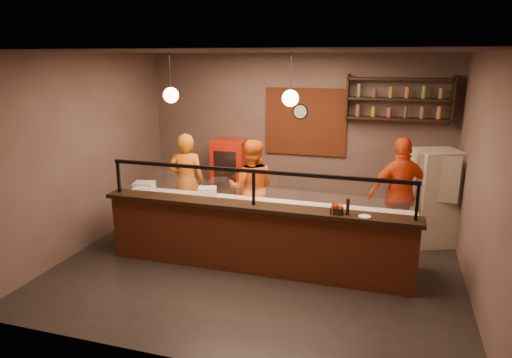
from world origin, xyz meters
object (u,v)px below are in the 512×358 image
(wall_clock, at_px, (300,112))
(red_cooler, at_px, (230,177))
(pizza_dough, at_px, (278,204))
(cook_mid, at_px, (252,188))
(fridge, at_px, (434,198))
(condiment_caddy, at_px, (337,211))
(cook_left, at_px, (187,182))
(cook_right, at_px, (401,194))
(pepper_mill, at_px, (348,207))

(wall_clock, height_order, red_cooler, wall_clock)
(pizza_dough, bearing_deg, cook_mid, 130.24)
(fridge, xyz_separation_m, condiment_caddy, (-1.40, -2.01, 0.29))
(cook_left, relative_size, cook_right, 0.96)
(wall_clock, xyz_separation_m, pepper_mill, (1.24, -2.79, -0.93))
(condiment_caddy, height_order, pepper_mill, pepper_mill)
(fridge, distance_m, pepper_mill, 2.37)
(cook_right, bearing_deg, cook_left, -19.64)
(pizza_dough, distance_m, condiment_caddy, 1.21)
(fridge, bearing_deg, condiment_caddy, -147.13)
(cook_right, xyz_separation_m, fridge, (0.55, 0.37, -0.12))
(cook_mid, height_order, cook_right, cook_right)
(cook_right, bearing_deg, pizza_dough, 5.25)
(wall_clock, height_order, cook_mid, wall_clock)
(wall_clock, relative_size, condiment_caddy, 1.83)
(cook_mid, distance_m, red_cooler, 1.29)
(cook_right, relative_size, pepper_mill, 8.49)
(cook_right, xyz_separation_m, red_cooler, (-3.31, 0.87, -0.18))
(cook_left, xyz_separation_m, red_cooler, (0.46, 1.07, -0.14))
(cook_left, relative_size, cook_mid, 1.03)
(cook_right, height_order, fridge, cook_right)
(red_cooler, height_order, condiment_caddy, red_cooler)
(cook_right, distance_m, pizza_dough, 2.08)
(pepper_mill, bearing_deg, pizza_dough, 150.63)
(cook_mid, bearing_deg, condiment_caddy, 126.97)
(wall_clock, height_order, pizza_dough, wall_clock)
(condiment_caddy, distance_m, pepper_mill, 0.16)
(fridge, bearing_deg, cook_right, -168.30)
(fridge, distance_m, condiment_caddy, 2.46)
(wall_clock, xyz_separation_m, cook_left, (-1.82, -1.38, -1.20))
(cook_mid, distance_m, condiment_caddy, 2.25)
(cook_left, relative_size, fridge, 1.10)
(condiment_caddy, xyz_separation_m, pepper_mill, (0.14, 0.02, 0.07))
(red_cooler, bearing_deg, pizza_dough, -54.03)
(cook_left, xyz_separation_m, pizza_dough, (1.93, -0.77, 0.00))
(cook_left, relative_size, pepper_mill, 8.14)
(pepper_mill, bearing_deg, condiment_caddy, -170.68)
(cook_left, height_order, pizza_dough, cook_left)
(cook_mid, bearing_deg, pizza_dough, 118.50)
(cook_right, bearing_deg, red_cooler, -37.36)
(wall_clock, bearing_deg, cook_mid, -113.43)
(cook_mid, relative_size, red_cooler, 1.15)
(cook_mid, bearing_deg, fridge, 178.06)
(wall_clock, relative_size, pepper_mill, 1.35)
(cook_mid, xyz_separation_m, red_cooler, (-0.78, 1.03, -0.11))
(cook_left, bearing_deg, cook_mid, 166.60)
(wall_clock, xyz_separation_m, condiment_caddy, (1.10, -2.81, -0.99))
(wall_clock, relative_size, cook_right, 0.16)
(pizza_dough, bearing_deg, condiment_caddy, -33.70)
(wall_clock, relative_size, fridge, 0.18)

